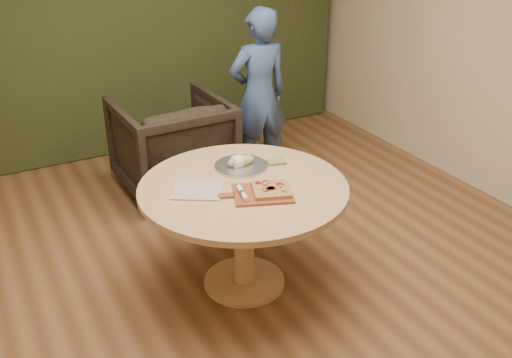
{
  "coord_description": "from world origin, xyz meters",
  "views": [
    {
      "loc": [
        -1.43,
        -2.55,
        2.37
      ],
      "look_at": [
        0.08,
        0.25,
        0.78
      ],
      "focal_mm": 40.0,
      "sensor_mm": 36.0,
      "label": 1
    }
  ],
  "objects": [
    {
      "name": "armchair",
      "position": [
        0.1,
        1.83,
        0.46
      ],
      "size": [
        0.93,
        0.87,
        0.93
      ],
      "primitive_type": "imported",
      "rotation": [
        0.0,
        0.0,
        3.17
      ],
      "color": "black",
      "rests_on": "ground"
    },
    {
      "name": "newspaper",
      "position": [
        -0.28,
        0.33,
        0.76
      ],
      "size": [
        0.39,
        0.37,
        0.01
      ],
      "primitive_type": "cube",
      "rotation": [
        0.0,
        0.0,
        -0.54
      ],
      "color": "silver",
      "rests_on": "pedestal_table"
    },
    {
      "name": "pizza_paddle",
      "position": [
        0.04,
        0.11,
        0.76
      ],
      "size": [
        0.47,
        0.38,
        0.01
      ],
      "rotation": [
        0.0,
        0.0,
        -0.36
      ],
      "color": "brown",
      "rests_on": "pedestal_table"
    },
    {
      "name": "green_packet",
      "position": [
        0.35,
        0.46,
        0.76
      ],
      "size": [
        0.14,
        0.13,
        0.02
      ],
      "primitive_type": "cube",
      "rotation": [
        0.0,
        0.0,
        -0.27
      ],
      "color": "olive",
      "rests_on": "pedestal_table"
    },
    {
      "name": "person_standing",
      "position": [
        0.91,
        1.74,
        0.77
      ],
      "size": [
        0.58,
        0.39,
        1.55
      ],
      "primitive_type": "imported",
      "rotation": [
        0.0,
        0.0,
        3.11
      ],
      "color": "#3A5388",
      "rests_on": "ground"
    },
    {
      "name": "curtain",
      "position": [
        0.0,
        2.9,
        1.4
      ],
      "size": [
        4.8,
        0.14,
        2.78
      ],
      "primitive_type": "cube",
      "color": "#293317",
      "rests_on": "ground"
    },
    {
      "name": "room_shell",
      "position": [
        0.0,
        0.0,
        1.4
      ],
      "size": [
        5.04,
        6.04,
        2.84
      ],
      "color": "brown",
      "rests_on": "ground"
    },
    {
      "name": "pedestal_table",
      "position": [
        0.01,
        0.27,
        0.61
      ],
      "size": [
        1.32,
        1.32,
        0.75
      ],
      "rotation": [
        0.0,
        0.0,
        -0.2
      ],
      "color": "tan",
      "rests_on": "ground"
    },
    {
      "name": "bread_roll",
      "position": [
        0.1,
        0.51,
        0.79
      ],
      "size": [
        0.19,
        0.09,
        0.09
      ],
      "color": "#D0B47F",
      "rests_on": "serving_tray"
    },
    {
      "name": "serving_tray",
      "position": [
        0.11,
        0.51,
        0.76
      ],
      "size": [
        0.36,
        0.36,
        0.02
      ],
      "color": "silver",
      "rests_on": "pedestal_table"
    },
    {
      "name": "flatbread_pizza",
      "position": [
        0.1,
        0.09,
        0.78
      ],
      "size": [
        0.28,
        0.28,
        0.04
      ],
      "rotation": [
        0.0,
        0.0,
        -0.36
      ],
      "color": "#BA8948",
      "rests_on": "pizza_paddle"
    },
    {
      "name": "cutlery_roll",
      "position": [
        -0.07,
        0.13,
        0.78
      ],
      "size": [
        0.06,
        0.2,
        0.03
      ],
      "rotation": [
        0.0,
        0.0,
        -0.21
      ],
      "color": "white",
      "rests_on": "pizza_paddle"
    }
  ]
}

